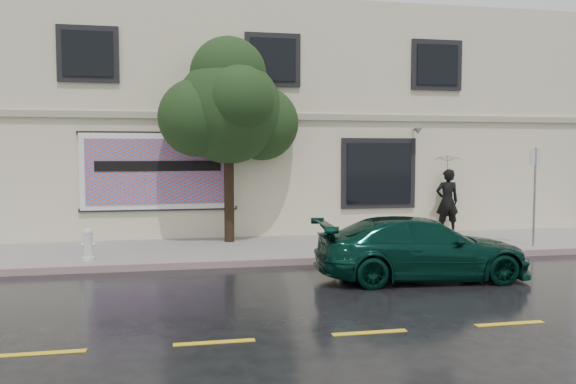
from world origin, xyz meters
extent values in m
plane|color=black|center=(0.00, 0.00, 0.00)|extent=(90.00, 90.00, 0.00)
cube|color=gray|center=(0.00, 3.25, 0.07)|extent=(20.00, 3.50, 0.15)
cube|color=gray|center=(0.00, 1.50, 0.07)|extent=(20.00, 0.18, 0.16)
cube|color=gold|center=(0.00, -3.50, 0.01)|extent=(19.00, 0.12, 0.01)
cube|color=beige|center=(0.00, 9.00, 3.50)|extent=(20.00, 8.00, 7.00)
cube|color=#9E9984|center=(0.00, 4.96, 3.60)|extent=(20.00, 0.12, 0.18)
cube|color=black|center=(3.20, 4.96, 1.95)|extent=(2.30, 0.10, 2.10)
cube|color=black|center=(3.20, 4.90, 1.95)|extent=(2.00, 0.05, 1.80)
cube|color=black|center=(-5.00, 4.90, 5.20)|extent=(1.30, 0.05, 1.20)
cube|color=black|center=(0.00, 4.90, 5.20)|extent=(1.30, 0.05, 1.20)
cube|color=black|center=(5.00, 4.90, 5.20)|extent=(1.30, 0.05, 1.20)
cube|color=white|center=(-3.20, 4.93, 2.05)|extent=(4.20, 0.06, 2.10)
cube|color=#D84930|center=(-3.20, 4.89, 2.05)|extent=(3.90, 0.04, 1.80)
cube|color=black|center=(-3.20, 4.96, 1.00)|extent=(4.30, 0.10, 0.10)
cube|color=black|center=(-3.20, 4.96, 3.10)|extent=(4.30, 0.10, 0.10)
cube|color=black|center=(-3.20, 4.86, 2.20)|extent=(3.40, 0.02, 0.28)
imported|color=#072C23|center=(2.17, -0.41, 0.63)|extent=(4.44, 2.18, 1.26)
imported|color=black|center=(5.25, 4.60, 1.11)|extent=(0.74, 0.52, 1.93)
imported|color=black|center=(5.25, 4.60, 2.42)|extent=(1.00, 1.00, 0.68)
cylinder|color=black|center=(-1.33, 4.20, 1.40)|extent=(0.27, 0.27, 2.50)
sphere|color=black|center=(-1.33, 4.20, 3.69)|extent=(2.85, 2.85, 2.85)
cylinder|color=silver|center=(-4.68, 2.14, 0.19)|extent=(0.28, 0.28, 0.07)
cylinder|color=silver|center=(-4.68, 2.14, 0.48)|extent=(0.20, 0.20, 0.51)
sphere|color=silver|center=(-4.68, 2.14, 0.77)|extent=(0.20, 0.20, 0.20)
cylinder|color=silver|center=(-4.68, 2.14, 0.50)|extent=(0.30, 0.09, 0.09)
cylinder|color=gray|center=(6.33, 1.95, 1.42)|extent=(0.05, 0.05, 2.55)
cube|color=silver|center=(6.33, 1.95, 2.45)|extent=(0.31, 0.03, 0.41)
camera|label=1|loc=(-2.63, -10.97, 2.56)|focal=35.00mm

